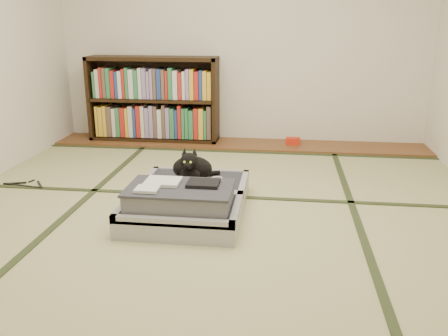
# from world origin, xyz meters

# --- Properties ---
(floor) EXTENTS (4.50, 4.50, 0.00)m
(floor) POSITION_xyz_m (0.00, 0.00, 0.00)
(floor) COLOR #C0B980
(floor) RESTS_ON ground
(wood_strip) EXTENTS (4.00, 0.50, 0.02)m
(wood_strip) POSITION_xyz_m (0.00, 2.00, 0.01)
(wood_strip) COLOR brown
(wood_strip) RESTS_ON ground
(red_item) EXTENTS (0.15, 0.10, 0.07)m
(red_item) POSITION_xyz_m (0.58, 2.03, 0.06)
(red_item) COLOR red
(red_item) RESTS_ON wood_strip
(tatami_borders) EXTENTS (4.00, 4.50, 0.01)m
(tatami_borders) POSITION_xyz_m (0.00, 0.49, 0.00)
(tatami_borders) COLOR #2D381E
(tatami_borders) RESTS_ON ground
(bookcase) EXTENTS (1.42, 0.33, 0.92)m
(bookcase) POSITION_xyz_m (-0.96, 2.07, 0.45)
(bookcase) COLOR black
(bookcase) RESTS_ON wood_strip
(suitcase) EXTENTS (0.77, 1.03, 0.30)m
(suitcase) POSITION_xyz_m (-0.17, 0.02, 0.11)
(suitcase) COLOR #A4A4A8
(suitcase) RESTS_ON floor
(cat) EXTENTS (0.34, 0.35, 0.28)m
(cat) POSITION_xyz_m (-0.19, 0.31, 0.25)
(cat) COLOR black
(cat) RESTS_ON suitcase
(cable_coil) EXTENTS (0.11, 0.11, 0.03)m
(cable_coil) POSITION_xyz_m (-0.01, 0.35, 0.16)
(cable_coil) COLOR white
(cable_coil) RESTS_ON suitcase
(hanger) EXTENTS (0.38, 0.20, 0.01)m
(hanger) POSITION_xyz_m (-1.61, 0.45, 0.01)
(hanger) COLOR black
(hanger) RESTS_ON floor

